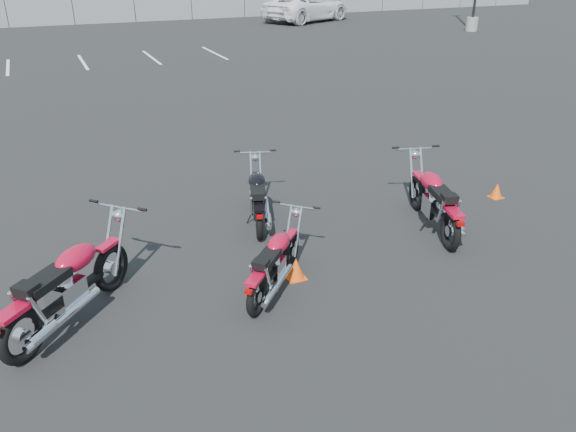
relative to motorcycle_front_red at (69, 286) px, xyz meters
name	(u,v)px	position (x,y,z in m)	size (l,w,h in m)	color
ground	(292,273)	(3.08, -0.05, -0.54)	(120.00, 120.00, 0.00)	black
motorcycle_front_red	(69,286)	(0.00, 0.00, 0.00)	(2.03, 2.05, 1.19)	black
motorcycle_second_black	(258,197)	(3.28, 1.84, -0.08)	(1.08, 2.03, 1.00)	black
motorcycle_third_red	(275,263)	(2.68, -0.35, -0.11)	(1.60, 1.64, 0.94)	black
motorcycle_rear_red	(435,201)	(5.93, 0.36, -0.03)	(1.14, 2.30, 1.13)	black
training_cone_near	(446,210)	(6.44, 0.62, -0.40)	(0.24, 0.24, 0.29)	#E94E0C
training_cone_far	(497,190)	(7.91, 0.95, -0.40)	(0.25, 0.25, 0.29)	#E94E0C
training_cone_extra	(296,268)	(3.07, -0.19, -0.38)	(0.27, 0.27, 0.33)	#E94E0C
chainlink_fence	(73,10)	(3.08, 34.95, 0.36)	(80.06, 0.06, 1.80)	slate
parking_line_stripes	(46,65)	(0.58, 19.95, -0.54)	(15.12, 4.00, 0.01)	silver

